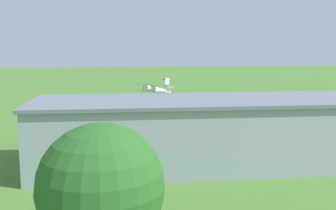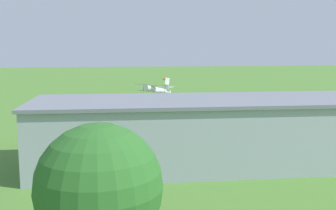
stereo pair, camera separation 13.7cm
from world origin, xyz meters
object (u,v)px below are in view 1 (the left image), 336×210
at_px(hangar, 204,132).
at_px(person_walking_on_apron, 292,127).
at_px(person_by_parked_cars, 310,134).
at_px(biplane, 157,90).
at_px(person_crossing_taxiway, 289,125).
at_px(windsock, 165,81).
at_px(car_red, 35,138).
at_px(tree_by_windsock, 101,187).
at_px(person_at_fence_line, 53,141).

height_order(hangar, person_walking_on_apron, hangar).
distance_m(hangar, person_by_parked_cars, 19.82).
relative_size(biplane, person_crossing_taxiway, 5.26).
distance_m(biplane, windsock, 18.58).
bearing_deg(person_crossing_taxiway, windsock, -69.79).
bearing_deg(biplane, person_by_parked_cars, 124.97).
relative_size(car_red, person_by_parked_cars, 2.52).
height_order(car_red, person_by_parked_cars, car_red).
bearing_deg(car_red, person_crossing_taxiway, -175.01).
distance_m(car_red, tree_by_windsock, 34.35).
xyz_separation_m(car_red, person_by_parked_cars, (-36.99, 3.46, -0.08)).
relative_size(person_at_fence_line, windsock, 0.30).
bearing_deg(person_crossing_taxiway, person_walking_on_apron, 74.36).
bearing_deg(person_at_fence_line, person_crossing_taxiway, -170.88).
bearing_deg(person_walking_on_apron, tree_by_windsock, 50.61).
xyz_separation_m(hangar, car_red, (19.57, -12.49, -2.73)).
bearing_deg(biplane, person_crossing_taxiway, 133.89).
height_order(person_by_parked_cars, windsock, windsock).
xyz_separation_m(hangar, person_walking_on_apron, (-17.06, -13.53, -2.70)).
bearing_deg(hangar, biplane, -89.23).
distance_m(person_by_parked_cars, tree_by_windsock, 41.07).
xyz_separation_m(hangar, windsock, (-4.11, -52.61, 1.37)).
bearing_deg(person_crossing_taxiway, person_at_fence_line, 9.12).
xyz_separation_m(biplane, windsock, (-4.57, -18.00, 0.33)).
relative_size(car_red, person_at_fence_line, 2.36).
bearing_deg(biplane, tree_by_windsock, 79.33).
xyz_separation_m(hangar, person_crossing_taxiway, (-17.68, -15.75, -2.77)).
bearing_deg(person_by_parked_cars, person_crossing_taxiway, -92.17).
bearing_deg(person_by_parked_cars, person_walking_on_apron, -85.34).
height_order(biplane, person_crossing_taxiway, biplane).
bearing_deg(hangar, person_walking_on_apron, -141.58).
bearing_deg(hangar, person_at_fence_line, -30.77).
distance_m(car_red, person_walking_on_apron, 36.64).
distance_m(biplane, tree_by_windsock, 56.01).
bearing_deg(person_crossing_taxiway, tree_by_windsock, 51.76).
xyz_separation_m(hangar, tree_by_windsock, (10.83, 20.43, 1.66)).
xyz_separation_m(person_crossing_taxiway, tree_by_windsock, (28.51, 36.18, 4.43)).
bearing_deg(windsock, person_walking_on_apron, 108.33).
distance_m(person_crossing_taxiway, person_at_fence_line, 35.20).
bearing_deg(tree_by_windsock, person_by_parked_cars, -133.80).
distance_m(hangar, person_at_fence_line, 20.07).
bearing_deg(windsock, person_at_fence_line, 63.46).
relative_size(hangar, tree_by_windsock, 4.25).
relative_size(person_crossing_taxiway, person_at_fence_line, 0.98).
height_order(person_by_parked_cars, person_at_fence_line, person_at_fence_line).
height_order(biplane, person_at_fence_line, biplane).
bearing_deg(person_by_parked_cars, tree_by_windsock, 46.20).
relative_size(biplane, person_by_parked_cars, 5.50).
relative_size(tree_by_windsock, windsock, 1.53).
xyz_separation_m(tree_by_windsock, windsock, (-14.94, -73.04, -0.29)).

